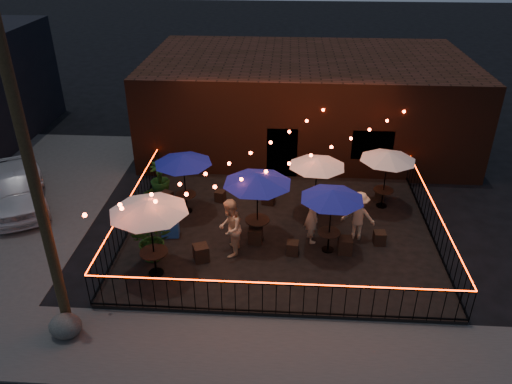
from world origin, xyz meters
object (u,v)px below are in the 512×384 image
(utility_pole, at_px, (36,191))
(cooler, at_px, (170,225))
(boulder, at_px, (65,326))
(cafe_table_0, at_px, (148,207))
(cafe_table_5, at_px, (388,157))
(cafe_table_2, at_px, (257,180))
(cafe_table_1, at_px, (183,160))
(cafe_table_4, at_px, (332,195))
(cafe_table_3, at_px, (317,163))

(utility_pole, xyz_separation_m, cooler, (1.84, 4.08, -3.45))
(boulder, bearing_deg, cafe_table_0, 55.47)
(utility_pole, height_order, cafe_table_5, utility_pole)
(utility_pole, distance_m, cafe_table_2, 6.43)
(cafe_table_0, distance_m, cafe_table_1, 3.58)
(cooler, height_order, boulder, cooler)
(cafe_table_0, relative_size, cafe_table_1, 1.12)
(cafe_table_0, relative_size, cafe_table_4, 0.99)
(cafe_table_2, height_order, cooler, cafe_table_2)
(utility_pole, distance_m, cafe_table_1, 6.31)
(utility_pole, relative_size, cafe_table_0, 3.23)
(cafe_table_1, relative_size, cafe_table_2, 0.77)
(cafe_table_4, bearing_deg, cafe_table_5, 53.57)
(cafe_table_1, bearing_deg, cafe_table_3, 2.14)
(cafe_table_1, xyz_separation_m, cafe_table_4, (4.87, -2.07, -0.04))
(utility_pole, relative_size, cafe_table_5, 3.64)
(cafe_table_3, bearing_deg, cafe_table_0, -142.03)
(cafe_table_3, distance_m, cafe_table_4, 2.27)
(cafe_table_3, height_order, cooler, cafe_table_3)
(cafe_table_2, distance_m, cafe_table_3, 2.61)
(cafe_table_0, bearing_deg, cafe_table_3, 37.97)
(cafe_table_0, bearing_deg, cafe_table_4, 16.21)
(cafe_table_3, height_order, cafe_table_4, cafe_table_4)
(cafe_table_5, relative_size, boulder, 2.56)
(cafe_table_2, bearing_deg, boulder, -135.86)
(cafe_table_2, relative_size, cafe_table_4, 1.15)
(cafe_table_5, height_order, boulder, cafe_table_5)
(cooler, bearing_deg, cafe_table_1, 75.11)
(cooler, bearing_deg, cafe_table_3, 13.94)
(utility_pole, distance_m, boulder, 3.69)
(cafe_table_4, distance_m, boulder, 8.10)
(cooler, distance_m, boulder, 4.79)
(cafe_table_1, bearing_deg, cafe_table_2, -31.46)
(cafe_table_1, bearing_deg, cooler, -98.69)
(cafe_table_0, relative_size, cooler, 3.13)
(utility_pole, bearing_deg, cafe_table_3, 41.44)
(utility_pole, xyz_separation_m, cafe_table_5, (9.07, 6.46, -1.88))
(cafe_table_0, bearing_deg, cafe_table_5, 31.02)
(cafe_table_1, distance_m, cafe_table_5, 7.03)
(cafe_table_1, bearing_deg, utility_pole, -110.17)
(cafe_table_0, xyz_separation_m, cafe_table_3, (4.78, 3.73, -0.30))
(cafe_table_2, relative_size, cooler, 3.64)
(cafe_table_1, xyz_separation_m, boulder, (-1.96, -6.04, -1.83))
(cafe_table_5, xyz_separation_m, boulder, (-8.95, -6.84, -1.79))
(cafe_table_3, relative_size, cafe_table_4, 0.98)
(cafe_table_1, height_order, boulder, cafe_table_1)
(cafe_table_2, bearing_deg, cafe_table_0, -145.68)
(cafe_table_0, distance_m, cooler, 2.72)
(cafe_table_3, bearing_deg, boulder, -136.24)
(cafe_table_1, bearing_deg, cafe_table_4, -23.01)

